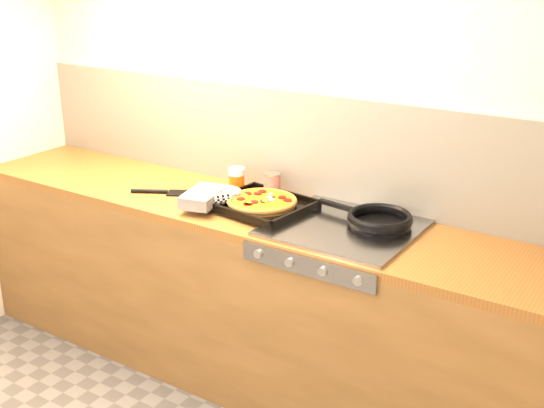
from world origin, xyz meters
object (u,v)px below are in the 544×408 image
Objects in this scene: tomato_can at (272,185)px; juice_glass at (237,181)px; pizza_on_tray at (247,200)px; frying_pan at (379,220)px.

juice_glass is at bearing -158.73° from tomato_can.
tomato_can is (0.00, 0.21, 0.02)m from pizza_on_tray.
tomato_can reaches higher than pizza_on_tray.
pizza_on_tray reaches higher than frying_pan.
tomato_can is at bearing 21.27° from juice_glass.
pizza_on_tray is at bearing -90.57° from tomato_can.
juice_glass is (-0.76, 0.03, 0.03)m from frying_pan.
tomato_can is at bearing 89.43° from pizza_on_tray.
tomato_can is (-0.60, 0.09, 0.02)m from frying_pan.
juice_glass reaches higher than tomato_can.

